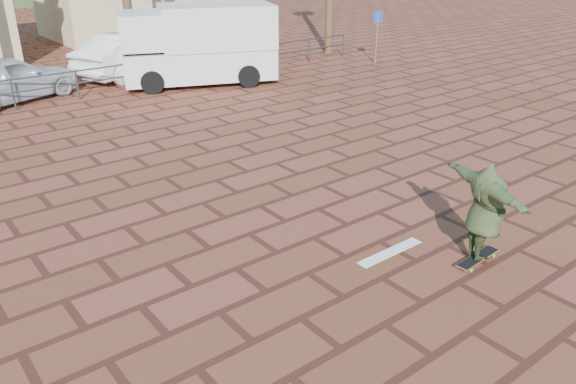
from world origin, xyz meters
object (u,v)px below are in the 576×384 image
object	(u,v)px
longboard	(478,258)
campervan	(199,43)
car_white	(131,54)
car_silver	(8,79)
skateboarder	(485,212)

from	to	relation	value
longboard	campervan	size ratio (longest dim) A/B	0.17
longboard	car_white	world-z (taller)	car_white
car_white	longboard	bearing A→B (deg)	151.29
car_silver	car_white	size ratio (longest dim) A/B	0.91
car_white	skateboarder	bearing A→B (deg)	151.29
longboard	car_silver	distance (m)	15.82
skateboarder	car_silver	distance (m)	15.80
skateboarder	car_silver	bearing A→B (deg)	33.79
longboard	car_silver	xyz separation A→B (m)	(-3.43, 15.43, 0.67)
skateboarder	car_white	size ratio (longest dim) A/B	0.42
campervan	car_white	bearing A→B (deg)	138.11
longboard	skateboarder	world-z (taller)	skateboarder
longboard	car_silver	world-z (taller)	car_silver
skateboarder	car_white	bearing A→B (deg)	16.58
campervan	car_silver	world-z (taller)	campervan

